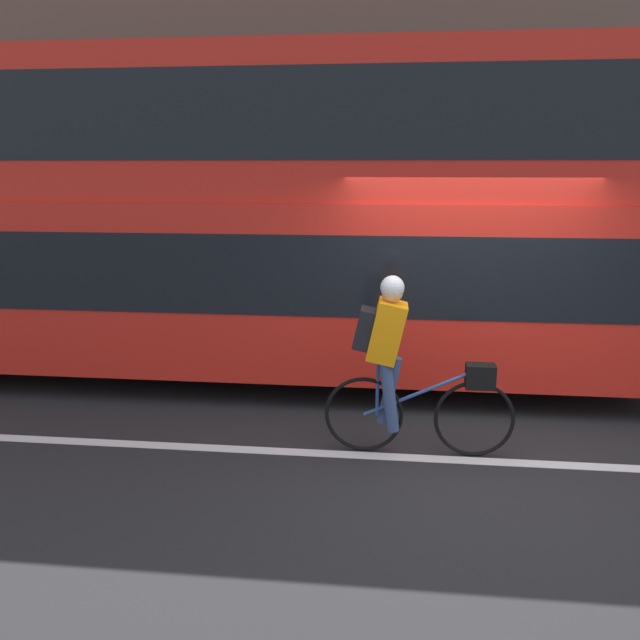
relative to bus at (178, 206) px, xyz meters
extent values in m
plane|color=#232326|center=(3.39, -2.13, -2.12)|extent=(80.00, 80.00, 0.00)
cube|color=silver|center=(3.39, -2.26, -2.12)|extent=(50.00, 0.14, 0.01)
cube|color=gray|center=(3.39, 2.88, -2.07)|extent=(60.00, 1.86, 0.10)
cube|color=brown|center=(3.39, 3.96, 2.28)|extent=(60.00, 0.30, 8.80)
cylinder|color=black|center=(3.54, 0.00, -1.63)|extent=(0.98, 0.30, 0.98)
cube|color=red|center=(0.00, 0.00, -0.86)|extent=(11.42, 2.50, 1.94)
cube|color=black|center=(0.00, 0.00, -0.63)|extent=(10.97, 2.52, 0.85)
cube|color=red|center=(0.00, 0.00, 0.91)|extent=(11.42, 2.40, 1.59)
cube|color=black|center=(0.00, 0.00, 0.99)|extent=(10.97, 2.42, 0.89)
torus|color=black|center=(3.41, -2.15, -1.76)|extent=(0.73, 0.04, 0.73)
torus|color=black|center=(2.41, -2.15, -1.76)|extent=(0.73, 0.04, 0.73)
cylinder|color=#2D4C8C|center=(2.91, -2.15, -1.52)|extent=(1.02, 0.03, 0.50)
cylinder|color=#2D4C8C|center=(2.53, -2.15, -1.49)|extent=(0.03, 0.03, 0.54)
cube|color=black|center=(3.44, -2.15, -1.34)|extent=(0.26, 0.16, 0.22)
cube|color=orange|center=(2.60, -2.15, -0.95)|extent=(0.37, 0.32, 0.58)
cube|color=black|center=(2.40, -2.15, -0.93)|extent=(0.21, 0.26, 0.38)
cylinder|color=#384C7A|center=(2.64, -2.06, -1.54)|extent=(0.22, 0.11, 0.66)
cylinder|color=#384C7A|center=(2.64, -2.24, -1.54)|extent=(0.20, 0.11, 0.66)
sphere|color=tan|center=(2.64, -2.15, -0.59)|extent=(0.19, 0.19, 0.19)
sphere|color=silver|center=(2.64, -2.15, -0.55)|extent=(0.21, 0.21, 0.21)
cylinder|color=#194C23|center=(-2.31, 2.79, -1.54)|extent=(0.52, 0.52, 0.96)
cylinder|color=#59595B|center=(1.60, 2.79, -0.82)|extent=(0.07, 0.07, 2.39)
cube|color=white|center=(1.60, 2.75, 0.14)|extent=(0.36, 0.02, 0.36)
camera|label=1|loc=(2.59, -7.57, 0.49)|focal=35.00mm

